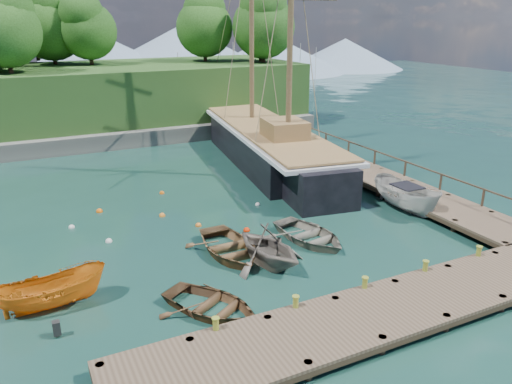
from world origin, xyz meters
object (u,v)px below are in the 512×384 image
(rowboat_0, at_px, (212,312))
(schooner, at_px, (268,148))
(cabin_boat_white, at_px, (405,210))
(rowboat_1, at_px, (268,265))
(rowboat_3, at_px, (309,241))
(motorboat_orange, at_px, (55,307))
(rowboat_2, at_px, (230,254))

(rowboat_0, height_order, schooner, schooner)
(cabin_boat_white, distance_m, schooner, 12.17)
(rowboat_1, relative_size, schooner, 0.14)
(rowboat_3, bearing_deg, rowboat_1, -166.41)
(rowboat_0, xyz_separation_m, rowboat_1, (3.55, 2.35, 0.00))
(rowboat_1, height_order, schooner, schooner)
(rowboat_3, distance_m, motorboat_orange, 11.59)
(rowboat_1, bearing_deg, motorboat_orange, 164.01)
(cabin_boat_white, relative_size, schooner, 0.17)
(rowboat_0, xyz_separation_m, motorboat_orange, (-5.12, 2.88, 0.00))
(motorboat_orange, xyz_separation_m, schooner, (16.10, 13.73, 1.13))
(rowboat_0, relative_size, motorboat_orange, 1.00)
(rowboat_2, bearing_deg, rowboat_1, -56.91)
(rowboat_1, height_order, motorboat_orange, rowboat_1)
(schooner, bearing_deg, cabin_boat_white, -69.85)
(cabin_boat_white, bearing_deg, rowboat_0, -160.75)
(rowboat_1, xyz_separation_m, schooner, (7.43, 14.25, 1.13))
(rowboat_0, relative_size, rowboat_2, 0.86)
(rowboat_1, height_order, rowboat_3, rowboat_1)
(rowboat_1, distance_m, schooner, 16.11)
(rowboat_0, bearing_deg, rowboat_3, -2.76)
(motorboat_orange, distance_m, cabin_boat_white, 18.63)
(rowboat_0, xyz_separation_m, schooner, (10.98, 16.60, 1.13))
(rowboat_3, relative_size, cabin_boat_white, 0.88)
(rowboat_0, bearing_deg, schooner, 24.44)
(rowboat_1, xyz_separation_m, cabin_boat_white, (9.87, 2.38, 0.00))
(rowboat_0, xyz_separation_m, rowboat_2, (2.45, 4.03, 0.00))
(rowboat_2, height_order, motorboat_orange, motorboat_orange)
(motorboat_orange, height_order, schooner, schooner)
(rowboat_1, bearing_deg, rowboat_2, 110.71)
(rowboat_0, relative_size, rowboat_3, 0.92)
(rowboat_1, bearing_deg, schooner, 49.93)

